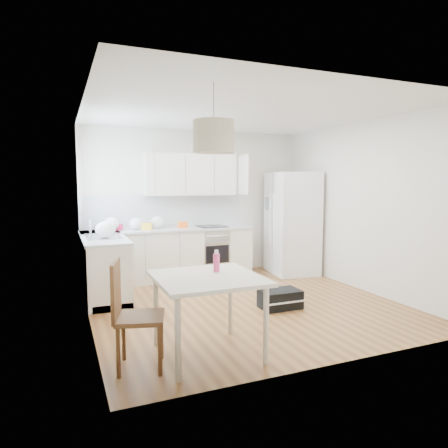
% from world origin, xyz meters
% --- Properties ---
extents(floor, '(4.20, 4.20, 0.00)m').
position_xyz_m(floor, '(0.00, 0.00, 0.00)').
color(floor, brown).
rests_on(floor, ground).
extents(ceiling, '(4.20, 4.20, 0.00)m').
position_xyz_m(ceiling, '(0.00, 0.00, 2.70)').
color(ceiling, white).
rests_on(ceiling, wall_back).
extents(wall_back, '(4.20, 0.00, 4.20)m').
position_xyz_m(wall_back, '(0.00, 2.10, 1.35)').
color(wall_back, silver).
rests_on(wall_back, floor).
extents(wall_left, '(0.00, 4.20, 4.20)m').
position_xyz_m(wall_left, '(-2.10, 0.00, 1.35)').
color(wall_left, silver).
rests_on(wall_left, floor).
extents(wall_right, '(0.00, 4.20, 4.20)m').
position_xyz_m(wall_right, '(2.10, 0.00, 1.35)').
color(wall_right, silver).
rests_on(wall_right, floor).
extents(window_glassblock, '(0.02, 1.00, 1.00)m').
position_xyz_m(window_glassblock, '(-2.09, 1.15, 1.75)').
color(window_glassblock, '#BFE0F9').
rests_on(window_glassblock, wall_left).
extents(cabinets_back, '(3.00, 0.60, 0.88)m').
position_xyz_m(cabinets_back, '(-0.60, 1.80, 0.44)').
color(cabinets_back, silver).
rests_on(cabinets_back, floor).
extents(cabinets_left, '(0.60, 1.80, 0.88)m').
position_xyz_m(cabinets_left, '(-1.80, 1.20, 0.44)').
color(cabinets_left, silver).
rests_on(cabinets_left, floor).
extents(counter_back, '(3.02, 0.64, 0.04)m').
position_xyz_m(counter_back, '(-0.60, 1.80, 0.90)').
color(counter_back, '#B3B6B9').
rests_on(counter_back, cabinets_back).
extents(counter_left, '(0.64, 1.82, 0.04)m').
position_xyz_m(counter_left, '(-1.80, 1.20, 0.90)').
color(counter_left, '#B3B6B9').
rests_on(counter_left, cabinets_left).
extents(backsplash_back, '(3.00, 0.01, 0.58)m').
position_xyz_m(backsplash_back, '(-0.60, 2.09, 1.21)').
color(backsplash_back, white).
rests_on(backsplash_back, wall_back).
extents(backsplash_left, '(0.01, 1.80, 0.58)m').
position_xyz_m(backsplash_left, '(-2.09, 1.20, 1.21)').
color(backsplash_left, white).
rests_on(backsplash_left, wall_left).
extents(upper_cabinets, '(1.70, 0.32, 0.75)m').
position_xyz_m(upper_cabinets, '(-0.15, 1.94, 1.88)').
color(upper_cabinets, silver).
rests_on(upper_cabinets, wall_back).
extents(range_oven, '(0.50, 0.61, 0.88)m').
position_xyz_m(range_oven, '(0.20, 1.80, 0.44)').
color(range_oven, silver).
rests_on(range_oven, floor).
extents(sink, '(0.50, 0.80, 0.16)m').
position_xyz_m(sink, '(-1.80, 1.15, 0.92)').
color(sink, silver).
rests_on(sink, counter_left).
extents(refrigerator, '(1.03, 1.07, 1.92)m').
position_xyz_m(refrigerator, '(1.71, 1.42, 0.96)').
color(refrigerator, white).
rests_on(refrigerator, floor).
extents(dining_table, '(1.03, 1.03, 0.81)m').
position_xyz_m(dining_table, '(-1.06, -1.42, 0.72)').
color(dining_table, beige).
rests_on(dining_table, floor).
extents(dining_chair, '(0.53, 0.53, 1.02)m').
position_xyz_m(dining_chair, '(-1.74, -1.46, 0.51)').
color(dining_chair, '#472715').
rests_on(dining_chair, floor).
extents(drink_bottle, '(0.08, 0.08, 0.23)m').
position_xyz_m(drink_bottle, '(-0.90, -1.26, 0.92)').
color(drink_bottle, '#E94081').
rests_on(drink_bottle, dining_table).
extents(gym_bag, '(0.55, 0.37, 0.25)m').
position_xyz_m(gym_bag, '(0.38, -0.40, 0.13)').
color(gym_bag, black).
rests_on(gym_bag, floor).
extents(pendant_lamp, '(0.50, 0.50, 0.31)m').
position_xyz_m(pendant_lamp, '(-0.98, -1.39, 2.18)').
color(pendant_lamp, beige).
rests_on(pendant_lamp, ceiling).
extents(grocery_bag_a, '(0.26, 0.22, 0.23)m').
position_xyz_m(grocery_bag_a, '(-1.60, 1.84, 1.04)').
color(grocery_bag_a, white).
rests_on(grocery_bag_a, counter_back).
extents(grocery_bag_b, '(0.23, 0.20, 0.21)m').
position_xyz_m(grocery_bag_b, '(-1.19, 1.79, 1.02)').
color(grocery_bag_b, white).
rests_on(grocery_bag_b, counter_back).
extents(grocery_bag_c, '(0.24, 0.21, 0.22)m').
position_xyz_m(grocery_bag_c, '(-0.80, 1.90, 1.03)').
color(grocery_bag_c, white).
rests_on(grocery_bag_c, counter_back).
extents(grocery_bag_d, '(0.20, 0.17, 0.18)m').
position_xyz_m(grocery_bag_d, '(-1.68, 1.36, 1.01)').
color(grocery_bag_d, white).
rests_on(grocery_bag_d, counter_back).
extents(grocery_bag_e, '(0.27, 0.23, 0.24)m').
position_xyz_m(grocery_bag_e, '(-1.79, 0.99, 1.04)').
color(grocery_bag_e, white).
rests_on(grocery_bag_e, counter_left).
extents(snack_orange, '(0.17, 0.11, 0.11)m').
position_xyz_m(snack_orange, '(-0.36, 1.79, 0.98)').
color(snack_orange, '#F75E16').
rests_on(snack_orange, counter_back).
extents(snack_yellow, '(0.21, 0.17, 0.12)m').
position_xyz_m(snack_yellow, '(-1.01, 1.75, 0.98)').
color(snack_yellow, gold).
rests_on(snack_yellow, counter_back).
extents(snack_red, '(0.18, 0.16, 0.10)m').
position_xyz_m(snack_red, '(-1.49, 1.88, 0.97)').
color(snack_red, '#B5163B').
rests_on(snack_red, counter_back).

